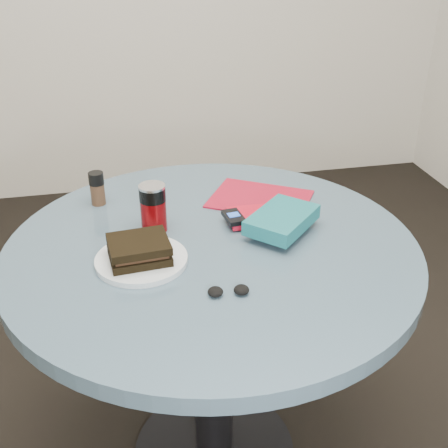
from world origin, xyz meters
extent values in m
cylinder|color=black|center=(0.00, 0.00, 0.37)|extent=(0.11, 0.11, 0.68)
cylinder|color=#3B5162|center=(0.00, 0.00, 0.73)|extent=(1.00, 1.00, 0.04)
cylinder|color=silver|center=(-0.17, -0.05, 0.76)|extent=(0.26, 0.26, 0.01)
cube|color=black|center=(-0.18, -0.05, 0.77)|extent=(0.14, 0.12, 0.02)
cube|color=#311E12|center=(-0.18, -0.05, 0.79)|extent=(0.13, 0.11, 0.01)
cube|color=black|center=(-0.18, -0.05, 0.80)|extent=(0.14, 0.12, 0.02)
cylinder|color=#610407|center=(-0.13, 0.10, 0.79)|extent=(0.08, 0.08, 0.08)
cylinder|color=black|center=(-0.13, 0.10, 0.85)|extent=(0.08, 0.08, 0.03)
cylinder|color=silver|center=(-0.13, 0.10, 0.87)|extent=(0.08, 0.08, 0.01)
cylinder|color=#422C1C|center=(-0.26, 0.27, 0.78)|extent=(0.05, 0.05, 0.06)
cylinder|color=black|center=(-0.26, 0.27, 0.83)|extent=(0.05, 0.05, 0.03)
cube|color=maroon|center=(0.18, 0.21, 0.75)|extent=(0.33, 0.31, 0.00)
cube|color=#B60E24|center=(0.15, 0.09, 0.76)|extent=(0.17, 0.12, 0.01)
cube|color=#145B63|center=(0.18, 0.02, 0.79)|extent=(0.22, 0.22, 0.04)
cube|color=black|center=(0.07, 0.08, 0.77)|extent=(0.05, 0.08, 0.01)
cube|color=#2249AB|center=(0.07, 0.08, 0.78)|extent=(0.03, 0.03, 0.00)
ellipsoid|color=black|center=(-0.03, -0.21, 0.76)|extent=(0.04, 0.04, 0.02)
ellipsoid|color=black|center=(0.02, -0.22, 0.76)|extent=(0.04, 0.04, 0.02)
camera|label=1|loc=(-0.21, -1.15, 1.44)|focal=45.00mm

